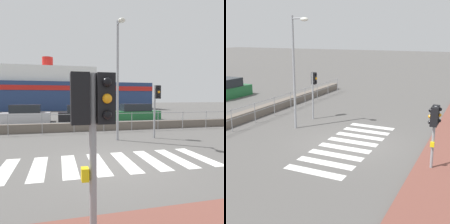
# 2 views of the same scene
# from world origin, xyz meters

# --- Properties ---
(ground_plane) EXTENTS (160.00, 160.00, 0.00)m
(ground_plane) POSITION_xyz_m (0.00, 0.00, 0.00)
(ground_plane) COLOR #565451
(crosswalk) EXTENTS (6.75, 2.40, 0.01)m
(crosswalk) POSITION_xyz_m (-0.13, 0.00, 0.00)
(crosswalk) COLOR silver
(crosswalk) RESTS_ON ground_plane
(seawall) EXTENTS (25.76, 0.55, 0.52)m
(seawall) POSITION_xyz_m (0.00, 7.02, 0.26)
(seawall) COLOR #6B6056
(seawall) RESTS_ON ground_plane
(harbor_fence) EXTENTS (23.22, 0.04, 1.18)m
(harbor_fence) POSITION_xyz_m (-0.00, 6.15, 0.78)
(harbor_fence) COLOR gray
(harbor_fence) RESTS_ON ground_plane
(traffic_light_near) EXTENTS (0.58, 0.41, 2.42)m
(traffic_light_near) POSITION_xyz_m (-1.33, -3.80, 1.88)
(traffic_light_near) COLOR gray
(traffic_light_near) RESTS_ON ground_plane
(traffic_light_far) EXTENTS (0.34, 0.32, 2.72)m
(traffic_light_far) POSITION_xyz_m (3.15, 3.64, 2.00)
(traffic_light_far) COLOR gray
(traffic_light_far) RESTS_ON ground_plane
(streetlamp) EXTENTS (0.32, 0.96, 5.74)m
(streetlamp) POSITION_xyz_m (1.04, 3.40, 3.57)
(streetlamp) COLOR gray
(streetlamp) RESTS_ON ground_plane
(ferry_boat) EXTENTS (28.42, 8.47, 9.02)m
(ferry_boat) POSITION_xyz_m (-0.68, 32.80, 3.07)
(ferry_boat) COLOR navy
(ferry_boat) RESTS_ON ground_plane
(parked_car_silver) EXTENTS (4.00, 1.73, 1.50)m
(parked_car_silver) POSITION_xyz_m (-4.45, 12.97, 0.64)
(parked_car_silver) COLOR #BCBCC1
(parked_car_silver) RESTS_ON ground_plane
(parked_car_black) EXTENTS (3.88, 1.86, 1.44)m
(parked_car_black) POSITION_xyz_m (0.16, 12.97, 0.61)
(parked_car_black) COLOR black
(parked_car_black) RESTS_ON ground_plane
(parked_car_green) EXTENTS (4.51, 1.81, 1.50)m
(parked_car_green) POSITION_xyz_m (5.39, 12.97, 0.64)
(parked_car_green) COLOR #1E6633
(parked_car_green) RESTS_ON ground_plane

